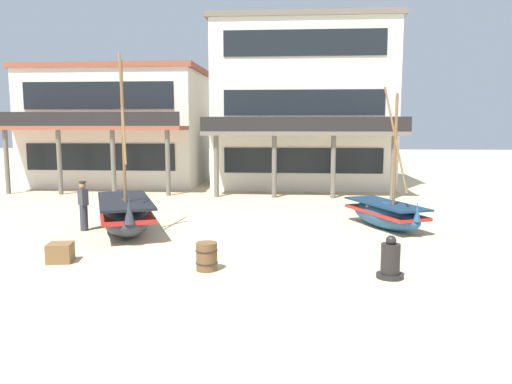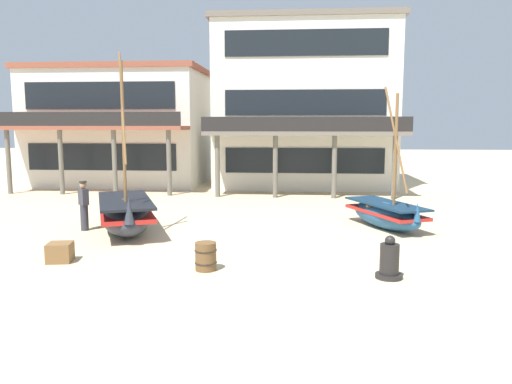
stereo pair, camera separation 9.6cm
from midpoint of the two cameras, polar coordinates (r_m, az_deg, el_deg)
The scene contains 9 objects.
ground_plane at distance 15.57m, azimuth -0.46°, elevation -5.60°, with size 120.00×120.00×0.00m, color #CCB78E.
fishing_boat_near_left at distance 17.29m, azimuth -14.76°, elevation -2.40°, with size 3.17×4.72×5.90m.
fishing_boat_centre_large at distance 18.06m, azimuth 14.30°, elevation -2.36°, with size 2.57×3.80×4.85m.
fisherman_by_hull at distance 17.96m, azimuth -19.09°, elevation -1.54°, with size 0.42×0.40×1.68m.
capstan_winch at distance 12.25m, azimuth 14.74°, elevation -7.55°, with size 0.64×0.64×1.01m.
wooden_barrel at distance 12.53m, azimuth -5.81°, elevation -7.26°, with size 0.56×0.56×0.70m.
cargo_crate at distance 14.19m, azimuth -21.45°, elevation -6.40°, with size 0.60×0.60×0.50m, color brown.
harbor_building_main at distance 29.94m, azimuth 5.21°, elevation 9.78°, with size 10.44×8.96×9.44m.
harbor_building_annex at distance 31.73m, azimuth -15.34°, elevation 7.17°, with size 10.27×8.71×6.92m.
Camera 1 is at (1.23, -15.11, 3.55)m, focal length 35.35 mm.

